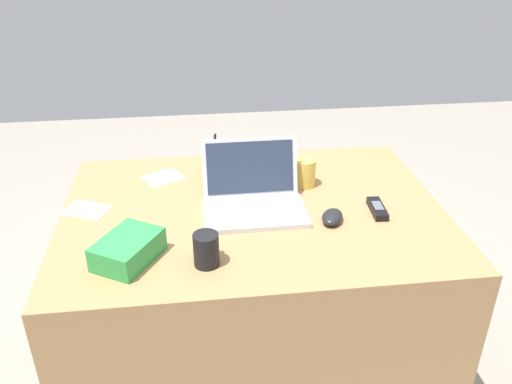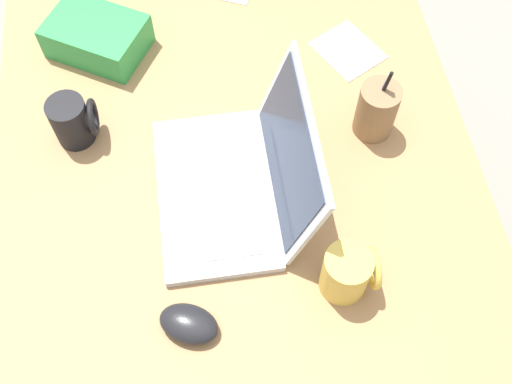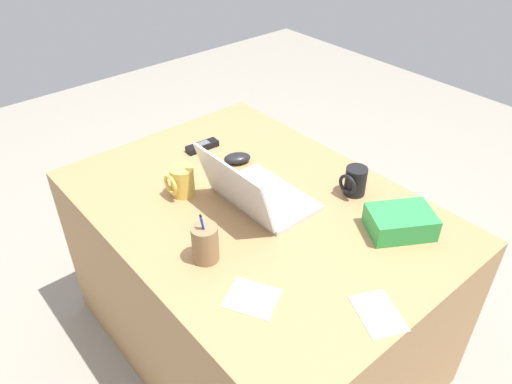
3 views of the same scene
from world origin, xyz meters
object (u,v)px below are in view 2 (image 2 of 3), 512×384
Objects in this scene: computer_mouse at (189,324)px; coffee_mug_white at (348,273)px; laptop at (238,179)px; pen_holder at (377,110)px; coffee_mug_tall at (73,121)px; snack_bag at (97,36)px.

coffee_mug_white is (-0.04, 0.28, 0.03)m from computer_mouse.
laptop is 3.36× the size of computer_mouse.
laptop is 2.05× the size of pen_holder.
coffee_mug_white is 0.34m from pen_holder.
coffee_mug_white is 1.03× the size of coffee_mug_tall.
coffee_mug_tall is at bearing -119.80° from laptop.
snack_bag is (-0.65, -0.14, 0.02)m from computer_mouse.
coffee_mug_white is at bearing 33.92° from snack_bag.
pen_holder is (-0.11, 0.28, 0.02)m from laptop.
pen_holder is at bearing 83.60° from coffee_mug_tall.
coffee_mug_tall is (-0.38, -0.46, -0.00)m from coffee_mug_white.
laptop is at bearing -178.34° from computer_mouse.
laptop reaches higher than snack_bag.
pen_holder is (-0.32, 0.13, 0.01)m from coffee_mug_white.
computer_mouse is at bearing -48.41° from pen_holder.
laptop is 3.38× the size of coffee_mug_tall.
coffee_mug_white is at bearing -21.66° from pen_holder.
pen_holder reaches higher than snack_bag.
snack_bag is at bearing -146.08° from coffee_mug_white.
laptop is at bearing 60.20° from coffee_mug_tall.
computer_mouse is 0.98× the size of coffee_mug_white.
snack_bag is at bearing -141.45° from computer_mouse.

